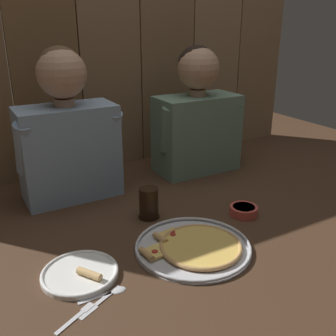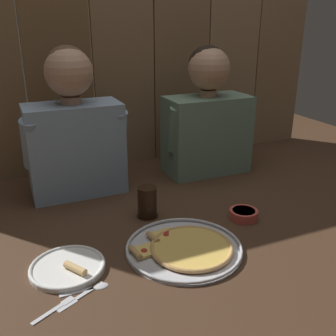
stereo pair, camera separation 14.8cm
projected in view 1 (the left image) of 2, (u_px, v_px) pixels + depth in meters
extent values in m
plane|color=#422B1C|center=(187.00, 218.00, 1.48)|extent=(3.20, 3.20, 0.00)
cylinder|color=silver|center=(193.00, 248.00, 1.28)|extent=(0.39, 0.39, 0.01)
torus|color=silver|center=(193.00, 246.00, 1.28)|extent=(0.39, 0.39, 0.01)
cylinder|color=#B23823|center=(201.00, 247.00, 1.28)|extent=(0.27, 0.27, 0.00)
cylinder|color=#EABC56|center=(201.00, 246.00, 1.28)|extent=(0.26, 0.26, 0.01)
torus|color=tan|center=(201.00, 246.00, 1.28)|extent=(0.28, 0.28, 0.01)
cube|color=#EABC56|center=(170.00, 235.00, 1.34)|extent=(0.09, 0.08, 0.01)
cylinder|color=tan|center=(160.00, 238.00, 1.32)|extent=(0.03, 0.07, 0.02)
cylinder|color=#A3281E|center=(173.00, 235.00, 1.34)|extent=(0.02, 0.02, 0.00)
cylinder|color=#A3281E|center=(172.00, 232.00, 1.35)|extent=(0.02, 0.02, 0.00)
cube|color=#EFC660|center=(156.00, 252.00, 1.25)|extent=(0.08, 0.08, 0.01)
cylinder|color=tan|center=(146.00, 254.00, 1.23)|extent=(0.03, 0.07, 0.02)
cylinder|color=#A3281E|center=(155.00, 251.00, 1.24)|extent=(0.02, 0.02, 0.00)
cylinder|color=white|center=(80.00, 274.00, 1.15)|extent=(0.23, 0.23, 0.01)
torus|color=white|center=(80.00, 272.00, 1.14)|extent=(0.23, 0.23, 0.01)
cylinder|color=tan|center=(89.00, 274.00, 1.12)|extent=(0.06, 0.08, 0.02)
cylinder|color=black|center=(149.00, 216.00, 1.49)|extent=(0.08, 0.08, 0.01)
cylinder|color=black|center=(149.00, 202.00, 1.47)|extent=(0.07, 0.07, 0.11)
cylinder|color=#CC4C42|center=(244.00, 211.00, 1.50)|extent=(0.11, 0.11, 0.03)
cylinder|color=#B23823|center=(244.00, 209.00, 1.50)|extent=(0.09, 0.09, 0.02)
cube|color=silver|center=(70.00, 322.00, 0.97)|extent=(0.09, 0.06, 0.01)
cube|color=silver|center=(88.00, 307.00, 1.02)|extent=(0.04, 0.03, 0.01)
cube|color=silver|center=(108.00, 295.00, 1.06)|extent=(0.09, 0.05, 0.01)
cube|color=silver|center=(87.00, 312.00, 1.00)|extent=(0.06, 0.05, 0.00)
cube|color=silver|center=(95.00, 298.00, 1.05)|extent=(0.10, 0.01, 0.01)
ellipsoid|color=silver|center=(118.00, 289.00, 1.08)|extent=(0.04, 0.03, 0.01)
cube|color=#849EB7|center=(69.00, 153.00, 1.61)|extent=(0.39, 0.20, 0.39)
cylinder|color=tan|center=(64.00, 102.00, 1.53)|extent=(0.08, 0.08, 0.03)
sphere|color=tan|center=(62.00, 74.00, 1.49)|extent=(0.19, 0.19, 0.19)
sphere|color=brown|center=(60.00, 69.00, 1.50)|extent=(0.18, 0.18, 0.18)
cylinder|color=#849EB7|center=(25.00, 148.00, 1.47)|extent=(0.08, 0.14, 0.23)
cylinder|color=#849EB7|center=(112.00, 135.00, 1.63)|extent=(0.08, 0.14, 0.23)
cube|color=slate|center=(197.00, 134.00, 1.90)|extent=(0.40, 0.21, 0.38)
cylinder|color=tan|center=(198.00, 93.00, 1.83)|extent=(0.08, 0.08, 0.03)
sphere|color=tan|center=(198.00, 68.00, 1.79)|extent=(0.20, 0.20, 0.20)
sphere|color=black|center=(197.00, 65.00, 1.80)|extent=(0.18, 0.18, 0.18)
cylinder|color=slate|center=(169.00, 129.00, 1.77)|extent=(0.08, 0.11, 0.22)
cylinder|color=slate|center=(232.00, 120.00, 1.94)|extent=(0.08, 0.14, 0.22)
cube|color=brown|center=(44.00, 57.00, 1.71)|extent=(0.31, 0.03, 1.12)
cube|color=#826345|center=(110.00, 54.00, 1.86)|extent=(0.31, 0.03, 1.12)
cube|color=brown|center=(167.00, 51.00, 2.00)|extent=(0.31, 0.03, 1.12)
cube|color=#8E6F51|center=(216.00, 49.00, 2.15)|extent=(0.31, 0.03, 1.12)
cube|color=#87694A|center=(259.00, 48.00, 2.29)|extent=(0.31, 0.03, 1.12)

